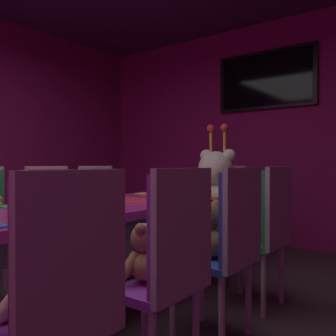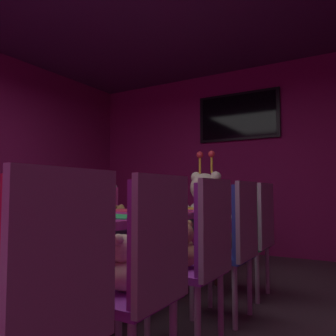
# 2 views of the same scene
# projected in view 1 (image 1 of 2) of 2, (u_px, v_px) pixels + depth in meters

# --- Properties ---
(ground_plane) EXTENTS (7.90, 7.90, 0.00)m
(ground_plane) POSITION_uv_depth(u_px,v_px,m) (55.00, 336.00, 2.17)
(ground_plane) COLOR #3F2D38
(wall_back) EXTENTS (5.20, 0.12, 2.80)m
(wall_back) POSITION_uv_depth(u_px,v_px,m) (268.00, 133.00, 4.71)
(wall_back) COLOR #8C1959
(wall_back) RESTS_ON ground_plane
(banquet_table) EXTENTS (0.90, 2.98, 0.75)m
(banquet_table) POSITION_uv_depth(u_px,v_px,m) (54.00, 223.00, 2.17)
(banquet_table) COLOR #B22D8C
(banquet_table) RESTS_ON ground_plane
(chair_left_3) EXTENTS (0.42, 0.41, 0.98)m
(chair_left_3) POSITION_uv_depth(u_px,v_px,m) (53.00, 212.00, 3.14)
(chair_left_3) COLOR red
(chair_left_3) RESTS_ON ground_plane
(teddy_left_3) EXTENTS (0.27, 0.34, 0.32)m
(teddy_left_3) POSITION_uv_depth(u_px,v_px,m) (63.00, 213.00, 3.05)
(teddy_left_3) COLOR #9E7247
(teddy_left_3) RESTS_ON chair_left_3
(chair_left_4) EXTENTS (0.42, 0.41, 0.98)m
(chair_left_4) POSITION_uv_depth(u_px,v_px,m) (101.00, 206.00, 3.57)
(chair_left_4) COLOR #CC338C
(chair_left_4) RESTS_ON ground_plane
(teddy_left_4) EXTENTS (0.25, 0.33, 0.31)m
(teddy_left_4) POSITION_uv_depth(u_px,v_px,m) (112.00, 208.00, 3.48)
(teddy_left_4) COLOR olive
(teddy_left_4) RESTS_ON chair_left_4
(chair_right_1) EXTENTS (0.42, 0.41, 0.98)m
(chair_right_1) POSITION_uv_depth(u_px,v_px,m) (59.00, 292.00, 1.18)
(chair_right_1) COLOR purple
(chair_right_1) RESTS_ON ground_plane
(teddy_right_1) EXTENTS (0.22, 0.28, 0.27)m
(teddy_right_1) POSITION_uv_depth(u_px,v_px,m) (33.00, 290.00, 1.27)
(teddy_right_1) COLOR beige
(teddy_right_1) RESTS_ON chair_right_1
(chair_right_2) EXTENTS (0.42, 0.41, 0.98)m
(chair_right_2) POSITION_uv_depth(u_px,v_px,m) (169.00, 256.00, 1.64)
(chair_right_2) COLOR purple
(chair_right_2) RESTS_ON ground_plane
(teddy_right_2) EXTENTS (0.23, 0.29, 0.28)m
(teddy_right_2) POSITION_uv_depth(u_px,v_px,m) (144.00, 256.00, 1.72)
(teddy_right_2) COLOR #9E7247
(teddy_right_2) RESTS_ON chair_right_2
(chair_right_3) EXTENTS (0.42, 0.41, 0.98)m
(chair_right_3) POSITION_uv_depth(u_px,v_px,m) (230.00, 236.00, 2.08)
(chair_right_3) COLOR #2D47B2
(chair_right_3) RESTS_ON ground_plane
(teddy_right_3) EXTENTS (0.27, 0.35, 0.33)m
(teddy_right_3) POSITION_uv_depth(u_px,v_px,m) (208.00, 233.00, 2.17)
(teddy_right_3) COLOR olive
(teddy_right_3) RESTS_ON chair_right_3
(chair_right_4) EXTENTS (0.42, 0.41, 0.98)m
(chair_right_4) POSITION_uv_depth(u_px,v_px,m) (268.00, 223.00, 2.57)
(chair_right_4) COLOR #268C4C
(chair_right_4) RESTS_ON ground_plane
(teddy_right_4) EXTENTS (0.25, 0.32, 0.30)m
(teddy_right_4) POSITION_uv_depth(u_px,v_px,m) (249.00, 222.00, 2.66)
(teddy_right_4) COLOR brown
(teddy_right_4) RESTS_ON chair_right_4
(throne_chair) EXTENTS (0.41, 0.42, 0.98)m
(throne_chair) POSITION_uv_depth(u_px,v_px,m) (224.00, 204.00, 3.79)
(throne_chair) COLOR red
(throne_chair) RESTS_ON ground_plane
(king_teddy_bear) EXTENTS (0.73, 0.57, 0.94)m
(king_teddy_bear) POSITION_uv_depth(u_px,v_px,m) (215.00, 189.00, 3.65)
(king_teddy_bear) COLOR silver
(king_teddy_bear) RESTS_ON throne_chair
(wall_tv) EXTENTS (1.25, 0.06, 0.72)m
(wall_tv) POSITION_uv_depth(u_px,v_px,m) (266.00, 80.00, 4.63)
(wall_tv) COLOR black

